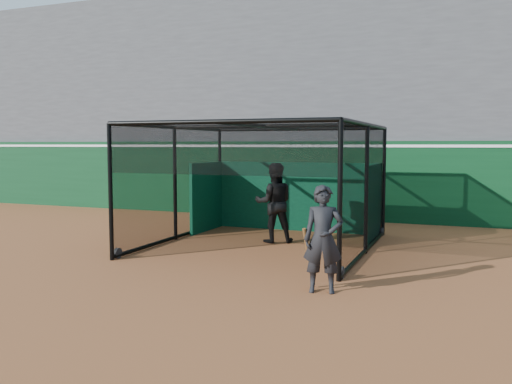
% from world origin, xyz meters
% --- Properties ---
extents(ground, '(120.00, 120.00, 0.00)m').
position_xyz_m(ground, '(0.00, 0.00, 0.00)').
color(ground, brown).
rests_on(ground, ground).
extents(outfield_wall, '(50.00, 0.50, 2.50)m').
position_xyz_m(outfield_wall, '(0.00, 8.50, 1.29)').
color(outfield_wall, '#0A3719').
rests_on(outfield_wall, ground).
extents(grandstand, '(50.00, 7.85, 8.95)m').
position_xyz_m(grandstand, '(0.00, 12.27, 4.48)').
color(grandstand, '#4C4C4F').
rests_on(grandstand, ground).
extents(batting_cage, '(4.86, 5.36, 2.82)m').
position_xyz_m(batting_cage, '(0.68, 3.35, 1.41)').
color(batting_cage, black).
rests_on(batting_cage, ground).
extents(batter, '(1.17, 1.06, 1.95)m').
position_xyz_m(batter, '(0.74, 3.89, 0.97)').
color(batter, black).
rests_on(batter, ground).
extents(on_deck_player, '(0.71, 0.54, 1.75)m').
position_xyz_m(on_deck_player, '(2.98, -0.10, 0.87)').
color(on_deck_player, black).
rests_on(on_deck_player, ground).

